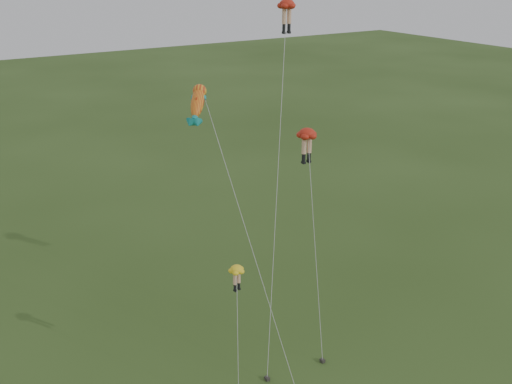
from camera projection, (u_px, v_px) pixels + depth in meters
ground at (277, 372)px, 38.73m from camera, size 300.00×300.00×0.00m
legs_kite_red_high at (286, 14)px, 40.03m from camera, size 8.15×10.01×23.44m
legs_kite_red_mid at (307, 139)px, 39.72m from camera, size 3.14×6.60×15.15m
legs_kite_yellow at (237, 277)px, 33.79m from camera, size 1.59×2.31×9.25m
fish_kite at (199, 103)px, 34.93m from camera, size 3.62×9.55×19.06m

